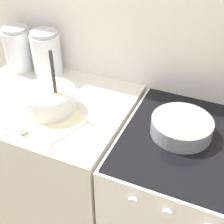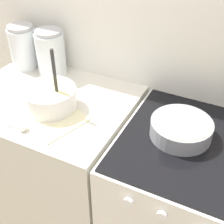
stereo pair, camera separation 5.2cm
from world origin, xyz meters
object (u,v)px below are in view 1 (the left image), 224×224
stove (192,209)px  storage_jar_left (19,51)px  mixing_bowl (49,99)px  storage_jar_middle (47,57)px  baking_pan (182,126)px

stove → storage_jar_left: (-1.13, 0.23, 0.55)m
mixing_bowl → storage_jar_left: bearing=142.9°
storage_jar_left → storage_jar_middle: bearing=-0.0°
storage_jar_left → storage_jar_middle: (0.19, -0.00, 0.00)m
baking_pan → storage_jar_left: size_ratio=1.06×
stove → storage_jar_middle: size_ratio=3.50×
baking_pan → storage_jar_left: bearing=168.1°
stove → storage_jar_left: storage_jar_left is taller
baking_pan → storage_jar_middle: size_ratio=1.04×
stove → mixing_bowl: (-0.75, -0.06, 0.51)m
stove → storage_jar_middle: storage_jar_middle is taller
stove → baking_pan: 0.50m
stove → storage_jar_middle: bearing=166.1°
stove → storage_jar_left: 1.28m
baking_pan → storage_jar_left: (-1.00, 0.21, 0.07)m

